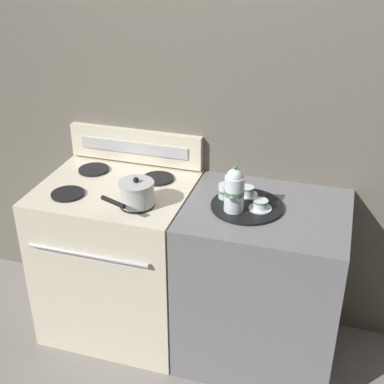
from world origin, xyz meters
name	(u,v)px	position (x,y,z in m)	size (l,w,h in m)	color
ground_plane	(189,334)	(0.00, 0.00, 0.00)	(6.00, 6.00, 0.00)	gray
wall_back	(207,136)	(0.00, 0.36, 1.10)	(6.00, 0.05, 2.20)	#666056
stove	(120,258)	(-0.40, 0.00, 0.45)	(0.79, 0.69, 0.92)	beige
control_panel	(135,146)	(-0.40, 0.31, 1.01)	(0.78, 0.05, 0.19)	beige
side_counter	(261,284)	(0.40, 0.00, 0.45)	(0.80, 0.66, 0.90)	slate
saucepan	(136,193)	(-0.22, -0.15, 0.98)	(0.21, 0.27, 0.14)	#B7B7BC
serving_tray	(247,206)	(0.30, -0.01, 0.91)	(0.35, 0.35, 0.01)	black
teapot	(234,190)	(0.25, -0.08, 1.03)	(0.10, 0.15, 0.23)	silver
teacup_left	(247,191)	(0.28, 0.09, 0.94)	(0.11, 0.11, 0.05)	silver
teacup_right	(261,205)	(0.37, -0.03, 0.94)	(0.11, 0.11, 0.05)	silver
creamer_jug	(225,191)	(0.18, 0.03, 0.95)	(0.07, 0.07, 0.07)	silver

